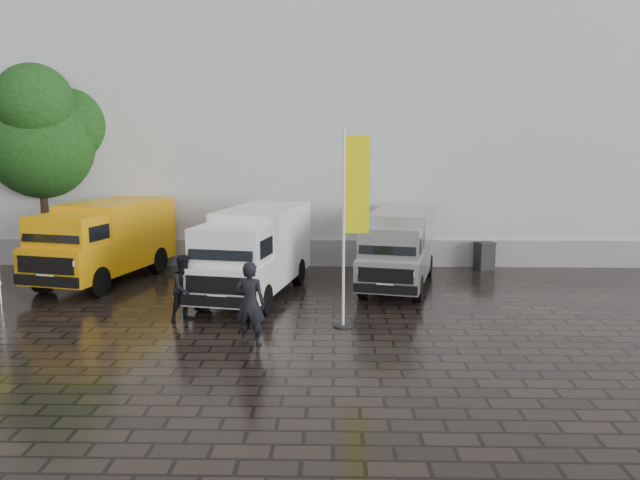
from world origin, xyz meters
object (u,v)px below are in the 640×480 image
Objects in this scene: van_yellow at (104,243)px; van_white at (255,254)px; flagpole at (351,217)px; van_silver at (399,250)px; person_front at (250,304)px; wheelie_bin at (484,256)px; person_tent at (185,288)px.

van_white is (5.27, -1.81, -0.01)m from van_yellow.
van_yellow is at bearing 148.69° from flagpole.
van_silver reaches higher than person_front.
person_front is at bearing -147.36° from flagpole.
wheelie_bin is at bearing 38.85° from van_white.
flagpole is at bearing -97.12° from van_silver.
van_silver is 1.11× the size of flagpole.
flagpole is (2.83, -3.11, 1.50)m from van_white.
wheelie_bin is (5.12, 7.27, -2.30)m from flagpole.
person_tent is at bearing -132.61° from van_silver.
person_front is at bearing -34.52° from van_yellow.
person_tent is (-9.44, -6.84, 0.37)m from wheelie_bin.
van_yellow reaches higher than person_front.
van_silver is 7.23m from person_front.
van_white is at bearing -149.71° from van_silver.
person_tent is at bearing -160.42° from wheelie_bin.
van_white is 1.09× the size of van_silver.
wheelie_bin is 11.67m from person_tent.
van_yellow reaches higher than van_white.
flagpole is at bearing -136.73° from person_front.
person_front is at bearing -90.09° from person_tent.
van_silver is 7.24m from person_tent.
wheelie_bin is at bearing -9.50° from person_tent.
van_white is 3.45× the size of person_tent.
van_silver is (4.50, 1.37, -0.11)m from van_white.
van_white is at bearing -5.23° from van_yellow.
van_silver is 2.81× the size of person_front.
person_front is (-4.03, -5.99, -0.22)m from van_silver.
person_tent is at bearing -34.04° from person_front.
flagpole reaches higher than wheelie_bin.
van_white reaches higher than person_front.
person_front is (0.47, -4.62, -0.32)m from van_white.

